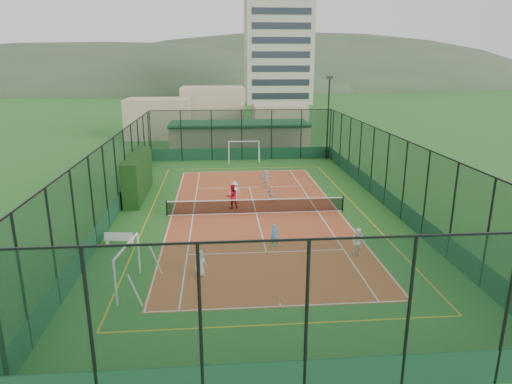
# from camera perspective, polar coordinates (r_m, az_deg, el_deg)

# --- Properties ---
(ground) EXTENTS (300.00, 300.00, 0.00)m
(ground) POSITION_cam_1_polar(r_m,az_deg,el_deg) (29.99, 0.01, -2.67)
(ground) COLOR #2B5C1F
(ground) RESTS_ON ground
(court_slab) EXTENTS (11.17, 23.97, 0.01)m
(court_slab) POSITION_cam_1_polar(r_m,az_deg,el_deg) (29.99, 0.01, -2.66)
(court_slab) COLOR #BA5329
(court_slab) RESTS_ON ground
(tennis_net) EXTENTS (11.67, 0.12, 1.06)m
(tennis_net) POSITION_cam_1_polar(r_m,az_deg,el_deg) (29.82, 0.01, -1.71)
(tennis_net) COLOR black
(tennis_net) RESTS_ON ground
(perimeter_fence) EXTENTS (18.12, 34.12, 5.00)m
(perimeter_fence) POSITION_cam_1_polar(r_m,az_deg,el_deg) (29.28, 0.01, 1.97)
(perimeter_fence) COLOR black
(perimeter_fence) RESTS_ON ground
(floodlight_ne) EXTENTS (0.60, 0.26, 8.25)m
(floodlight_ne) POSITION_cam_1_polar(r_m,az_deg,el_deg) (46.55, 8.99, 9.07)
(floodlight_ne) COLOR black
(floodlight_ne) RESTS_ON ground
(clubhouse) EXTENTS (15.20, 7.20, 3.15)m
(clubhouse) POSITION_cam_1_polar(r_m,az_deg,el_deg) (51.00, -2.09, 6.96)
(clubhouse) COLOR tan
(clubhouse) RESTS_ON ground
(apartment_tower) EXTENTS (15.00, 12.00, 30.00)m
(apartment_tower) POSITION_cam_1_polar(r_m,az_deg,el_deg) (111.36, 2.75, 18.80)
(apartment_tower) COLOR beige
(apartment_tower) RESTS_ON ground
(distant_hills) EXTENTS (200.00, 60.00, 24.00)m
(distant_hills) POSITION_cam_1_polar(r_m,az_deg,el_deg) (178.58, -4.16, 12.92)
(distant_hills) COLOR #384C33
(distant_hills) RESTS_ON ground
(hedge_left) EXTENTS (1.06, 7.07, 3.09)m
(hedge_left) POSITION_cam_1_polar(r_m,az_deg,el_deg) (34.51, -14.54, 1.99)
(hedge_left) COLOR black
(hedge_left) RESTS_ON ground
(white_bench) EXTENTS (1.58, 0.61, 0.87)m
(white_bench) POSITION_cam_1_polar(r_m,az_deg,el_deg) (25.71, -16.70, -5.61)
(white_bench) COLOR white
(white_bench) RESTS_ON ground
(futsal_goal_near) EXTENTS (3.20, 1.36, 2.00)m
(futsal_goal_near) POSITION_cam_1_polar(r_m,az_deg,el_deg) (20.84, -15.74, -9.05)
(futsal_goal_near) COLOR white
(futsal_goal_near) RESTS_ON ground
(futsal_goal_far) EXTENTS (3.11, 0.99, 1.99)m
(futsal_goal_far) POSITION_cam_1_polar(r_m,az_deg,el_deg) (45.47, -1.53, 5.11)
(futsal_goal_far) COLOR white
(futsal_goal_far) RESTS_ON ground
(child_near_left) EXTENTS (0.73, 0.65, 1.26)m
(child_near_left) POSITION_cam_1_polar(r_m,az_deg,el_deg) (21.48, -6.99, -8.81)
(child_near_left) COLOR white
(child_near_left) RESTS_ON court_slab
(child_near_mid) EXTENTS (0.45, 0.30, 1.23)m
(child_near_mid) POSITION_cam_1_polar(r_m,az_deg,el_deg) (24.59, 2.34, -5.43)
(child_near_mid) COLOR #448DC3
(child_near_mid) RESTS_ON court_slab
(child_near_right) EXTENTS (0.91, 0.85, 1.49)m
(child_near_right) POSITION_cam_1_polar(r_m,az_deg,el_deg) (23.87, 12.65, -6.18)
(child_near_right) COLOR white
(child_near_right) RESTS_ON court_slab
(child_far_left) EXTENTS (1.04, 0.84, 1.40)m
(child_far_left) POSITION_cam_1_polar(r_m,az_deg,el_deg) (32.52, -2.68, 0.12)
(child_far_left) COLOR white
(child_far_left) RESTS_ON court_slab
(child_far_right) EXTENTS (0.73, 0.48, 1.15)m
(child_far_right) POSITION_cam_1_polar(r_m,az_deg,el_deg) (32.22, 1.91, -0.25)
(child_far_right) COLOR silver
(child_far_right) RESTS_ON court_slab
(child_far_back) EXTENTS (1.28, 0.48, 1.36)m
(child_far_back) POSITION_cam_1_polar(r_m,az_deg,el_deg) (36.09, 1.23, 1.71)
(child_far_back) COLOR white
(child_far_back) RESTS_ON court_slab
(coach) EXTENTS (0.95, 0.82, 1.66)m
(coach) POSITION_cam_1_polar(r_m,az_deg,el_deg) (30.80, -2.99, -0.55)
(coach) COLOR red
(coach) RESTS_ON court_slab
(tennis_balls) EXTENTS (3.11, 1.42, 0.07)m
(tennis_balls) POSITION_cam_1_polar(r_m,az_deg,el_deg) (30.95, -0.24, -1.99)
(tennis_balls) COLOR #CCE033
(tennis_balls) RESTS_ON court_slab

